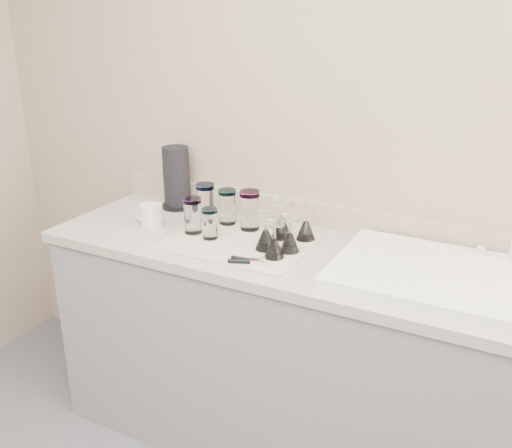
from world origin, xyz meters
The scene contains 17 objects.
room_envelope centered at (0.00, 0.00, 1.56)m, with size 3.54×3.50×2.52m.
counter_unit centered at (0.00, 1.20, 0.45)m, with size 2.06×0.62×0.90m.
sink_unit centered at (0.55, 1.20, 0.92)m, with size 0.82×0.50×0.22m.
dish_towel centered at (-0.26, 1.17, 0.90)m, with size 0.55×0.42×0.01m, color beige.
tumbler_teal centered at (-0.50, 1.31, 0.99)m, with size 0.08×0.08×0.16m.
tumbler_cyan centered at (-0.40, 1.32, 0.98)m, with size 0.07×0.07×0.15m.
tumbler_purple centered at (-0.29, 1.30, 0.99)m, with size 0.08×0.08×0.16m.
tumbler_magenta centered at (-0.47, 1.16, 0.98)m, with size 0.07×0.07×0.15m.
tumbler_blue centered at (-0.38, 1.14, 0.97)m, with size 0.06×0.06×0.12m.
goblet_back_left centered at (-0.13, 1.28, 0.96)m, with size 0.08×0.08×0.15m.
goblet_back_right centered at (-0.04, 1.31, 0.95)m, with size 0.08×0.08×0.14m.
goblet_front_left centered at (-0.14, 1.15, 0.96)m, with size 0.08×0.08×0.14m.
goblet_front_right centered at (-0.05, 1.17, 0.95)m, with size 0.08×0.08×0.14m.
goblet_extra centered at (-0.08, 1.10, 0.95)m, with size 0.07×0.07×0.13m.
can_opener centered at (-0.14, 1.01, 0.92)m, with size 0.13×0.07×0.02m.
white_mug centered at (-0.67, 1.16, 0.95)m, with size 0.13×0.10×0.10m.
paper_towel_roll centered at (-0.72, 1.41, 1.04)m, with size 0.15×0.15×0.28m.
Camera 1 is at (0.74, -0.60, 1.76)m, focal length 40.00 mm.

